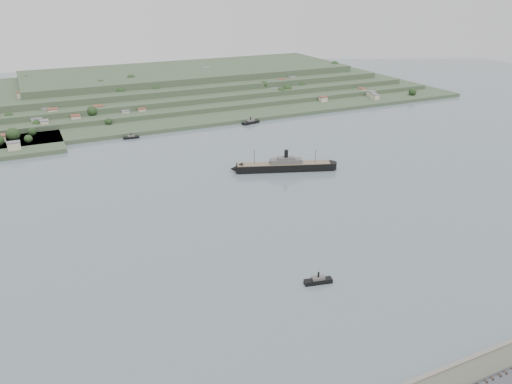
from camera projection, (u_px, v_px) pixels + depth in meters
name	position (u px, v px, depth m)	size (l,w,h in m)	color
ground	(301.00, 216.00, 330.46)	(1400.00, 1400.00, 0.00)	slate
terrace_row	(506.00, 383.00, 184.05)	(55.60, 9.80, 11.07)	#462319
far_peninsula	(171.00, 88.00, 663.88)	(760.00, 309.00, 30.00)	#35472F
steamship	(281.00, 166.00, 408.03)	(85.11, 38.16, 21.20)	black
tugboat	(318.00, 281.00, 256.63)	(15.16, 6.95, 6.60)	black
ferry_west	(131.00, 137.00, 492.37)	(15.82, 5.66, 5.81)	black
ferry_east	(251.00, 122.00, 543.41)	(21.26, 10.18, 7.69)	black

